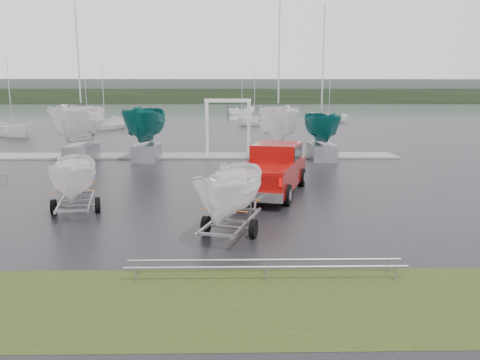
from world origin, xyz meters
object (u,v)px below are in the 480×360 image
at_px(trailer_hitched, 231,152).
at_px(boat_hoist, 228,119).
at_px(trailer_parked, 72,144).
at_px(pickup_truck, 273,168).

height_order(trailer_hitched, boat_hoist, trailer_hitched).
xyz_separation_m(trailer_parked, boat_hoist, (5.74, 15.95, 0.02)).
bearing_deg(trailer_hitched, pickup_truck, 90.00).
height_order(trailer_parked, boat_hoist, trailer_parked).
distance_m(pickup_truck, boat_hoist, 12.62).
distance_m(trailer_hitched, boat_hoist, 18.87).
bearing_deg(trailer_parked, boat_hoist, 57.46).
bearing_deg(trailer_hitched, boat_hoist, 107.32).
relative_size(pickup_truck, boat_hoist, 1.69).
distance_m(pickup_truck, trailer_hitched, 7.01).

